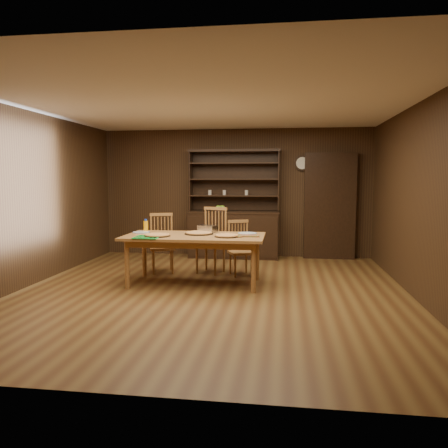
# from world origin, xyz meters

# --- Properties ---
(floor) EXTENTS (6.00, 6.00, 0.00)m
(floor) POSITION_xyz_m (0.00, 0.00, 0.00)
(floor) COLOR brown
(floor) RESTS_ON ground
(room_shell) EXTENTS (6.00, 6.00, 6.00)m
(room_shell) POSITION_xyz_m (0.00, 0.00, 1.58)
(room_shell) COLOR white
(room_shell) RESTS_ON floor
(china_hutch) EXTENTS (1.84, 0.52, 2.17)m
(china_hutch) POSITION_xyz_m (-0.00, 2.75, 0.60)
(china_hutch) COLOR black
(china_hutch) RESTS_ON floor
(doorway) EXTENTS (1.00, 0.18, 2.10)m
(doorway) POSITION_xyz_m (1.90, 2.90, 1.05)
(doorway) COLOR black
(doorway) RESTS_ON floor
(wall_clock) EXTENTS (0.30, 0.05, 0.30)m
(wall_clock) POSITION_xyz_m (1.35, 2.96, 1.90)
(wall_clock) COLOR black
(wall_clock) RESTS_ON room_shell
(dining_table) EXTENTS (2.09, 1.04, 0.75)m
(dining_table) POSITION_xyz_m (-0.32, 0.42, 0.68)
(dining_table) COLOR #A76C3A
(dining_table) RESTS_ON floor
(chair_left) EXTENTS (0.52, 0.51, 1.01)m
(chair_left) POSITION_xyz_m (-1.06, 1.22, 0.53)
(chair_left) COLOR #A37337
(chair_left) RESTS_ON floor
(chair_center) EXTENTS (0.57, 0.56, 1.11)m
(chair_center) POSITION_xyz_m (-0.19, 1.33, 0.59)
(chair_center) COLOR #A37337
(chair_center) RESTS_ON floor
(chair_right) EXTENTS (0.48, 0.47, 0.91)m
(chair_right) POSITION_xyz_m (0.28, 1.19, 0.48)
(chair_right) COLOR #A37337
(chair_right) RESTS_ON floor
(pizza_left) EXTENTS (0.39, 0.39, 0.04)m
(pizza_left) POSITION_xyz_m (-0.84, 0.22, 0.77)
(pizza_left) COLOR black
(pizza_left) RESTS_ON dining_table
(pizza_right) EXTENTS (0.36, 0.36, 0.04)m
(pizza_right) POSITION_xyz_m (0.18, 0.30, 0.77)
(pizza_right) COLOR black
(pizza_right) RESTS_ON dining_table
(pizza_center) EXTENTS (0.44, 0.44, 0.04)m
(pizza_center) POSITION_xyz_m (-0.28, 0.55, 0.77)
(pizza_center) COLOR black
(pizza_center) RESTS_ON dining_table
(cooling_rack) EXTENTS (0.43, 0.43, 0.02)m
(cooling_rack) POSITION_xyz_m (-0.95, 0.07, 0.76)
(cooling_rack) COLOR green
(cooling_rack) RESTS_ON dining_table
(plate_left) EXTENTS (0.27, 0.27, 0.02)m
(plate_left) POSITION_xyz_m (-1.21, 0.59, 0.76)
(plate_left) COLOR white
(plate_left) RESTS_ON dining_table
(plate_right) EXTENTS (0.29, 0.29, 0.02)m
(plate_right) POSITION_xyz_m (0.45, 0.68, 0.76)
(plate_right) COLOR white
(plate_right) RESTS_ON dining_table
(foil_dish) EXTENTS (0.32, 0.28, 0.11)m
(foil_dish) POSITION_xyz_m (-0.19, 0.80, 0.80)
(foil_dish) COLOR silver
(foil_dish) RESTS_ON dining_table
(juice_bottle) EXTENTS (0.07, 0.07, 0.20)m
(juice_bottle) POSITION_xyz_m (-1.19, 0.74, 0.84)
(juice_bottle) COLOR #FFA50D
(juice_bottle) RESTS_ON dining_table
(pot_holder_a) EXTENTS (0.23, 0.23, 0.02)m
(pot_holder_a) POSITION_xyz_m (0.54, 0.40, 0.76)
(pot_holder_a) COLOR red
(pot_holder_a) RESTS_ON dining_table
(pot_holder_b) EXTENTS (0.31, 0.31, 0.02)m
(pot_holder_b) POSITION_xyz_m (0.36, 0.37, 0.76)
(pot_holder_b) COLOR red
(pot_holder_b) RESTS_ON dining_table
(fruit_bowl) EXTENTS (0.26, 0.26, 0.12)m
(fruit_bowl) POSITION_xyz_m (-0.26, 2.69, 0.99)
(fruit_bowl) COLOR black
(fruit_bowl) RESTS_ON china_hutch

